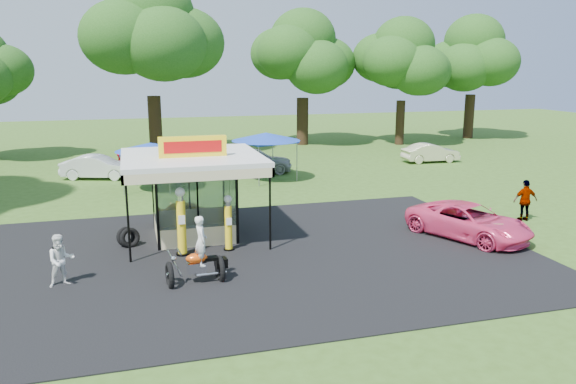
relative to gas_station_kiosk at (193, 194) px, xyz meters
name	(u,v)px	position (x,y,z in m)	size (l,w,h in m)	color
ground	(272,274)	(2.00, -4.99, -1.78)	(120.00, 120.00, 0.00)	#37561B
asphalt_apron	(259,255)	(2.00, -2.99, -1.76)	(20.00, 14.00, 0.04)	black
gas_station_kiosk	(193,194)	(0.00, 0.00, 0.00)	(5.40, 5.40, 4.18)	white
gas_pump_left	(181,223)	(-0.70, -2.25, -0.55)	(0.48, 0.48, 2.57)	black
gas_pump_right	(228,224)	(1.04, -2.16, -0.75)	(0.40, 0.40, 2.16)	black
motorcycle	(199,256)	(-0.42, -5.08, -0.89)	(1.98, 1.06, 2.31)	black
spare_tires	(128,237)	(-2.61, -0.68, -1.39)	(1.01, 0.83, 0.81)	black
a_frame_sign	(493,234)	(10.98, -4.37, -1.31)	(0.57, 0.61, 0.94)	#593819
kiosk_car	(189,212)	(0.00, 2.21, -1.30)	(1.13, 2.82, 0.96)	yellow
pink_sedan	(469,221)	(10.63, -3.22, -1.08)	(2.33, 5.04, 1.40)	#FD447D
spectator_west	(61,260)	(-4.64, -4.14, -0.93)	(0.83, 0.64, 1.70)	white
spectator_east_b	(525,200)	(14.55, -1.63, -0.85)	(1.10, 0.46, 1.87)	gray
bg_car_a	(98,167)	(-4.30, 13.78, -1.06)	(1.53, 4.39, 1.45)	white
bg_car_b	(152,159)	(-0.98, 16.30, -1.13)	(1.83, 4.51, 1.31)	#9F0C16
bg_car_c	(254,160)	(5.32, 12.93, -0.94)	(1.99, 4.95, 1.69)	#A1A1A5
bg_car_e	(431,153)	(18.56, 13.61, -1.11)	(1.43, 4.10, 1.35)	beige
tent_west	(150,147)	(-1.25, 9.45, 0.65)	(3.84, 3.84, 2.69)	gray
tent_east	(266,137)	(5.58, 10.54, 0.84)	(4.15, 4.15, 2.90)	gray
oak_far_c	(151,45)	(-0.38, 21.53, 6.49)	(11.06, 11.06, 13.04)	black
oak_far_d	(303,61)	(12.43, 25.10, 5.45)	(9.53, 9.53, 11.35)	black
oak_far_e	(403,66)	(20.70, 22.74, 5.04)	(8.98, 8.98, 10.69)	black
oak_far_f	(473,61)	(29.15, 25.07, 5.45)	(9.35, 9.35, 11.27)	black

